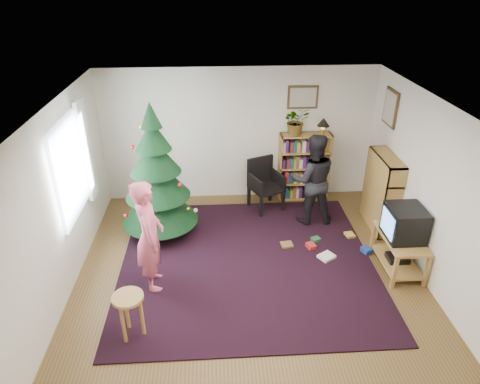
{
  "coord_description": "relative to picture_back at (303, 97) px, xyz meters",
  "views": [
    {
      "loc": [
        -0.44,
        -4.97,
        4.01
      ],
      "look_at": [
        -0.1,
        0.53,
        1.1
      ],
      "focal_mm": 32.0,
      "sensor_mm": 36.0,
      "label": 1
    }
  ],
  "objects": [
    {
      "name": "floor",
      "position": [
        -1.15,
        -2.48,
        -1.95
      ],
      "size": [
        5.0,
        5.0,
        0.0
      ],
      "primitive_type": "plane",
      "color": "brown",
      "rests_on": "ground"
    },
    {
      "name": "ceiling",
      "position": [
        -1.15,
        -2.48,
        0.55
      ],
      "size": [
        5.0,
        5.0,
        0.0
      ],
      "primitive_type": "plane",
      "rotation": [
        3.14,
        0.0,
        0.0
      ],
      "color": "white",
      "rests_on": "wall_back"
    },
    {
      "name": "wall_back",
      "position": [
        -1.15,
        0.02,
        -0.7
      ],
      "size": [
        5.0,
        0.02,
        2.5
      ],
      "primitive_type": "cube",
      "color": "silver",
      "rests_on": "floor"
    },
    {
      "name": "wall_front",
      "position": [
        -1.15,
        -4.97,
        -0.7
      ],
      "size": [
        5.0,
        0.02,
        2.5
      ],
      "primitive_type": "cube",
      "color": "silver",
      "rests_on": "floor"
    },
    {
      "name": "wall_left",
      "position": [
        -3.65,
        -2.48,
        -0.7
      ],
      "size": [
        0.02,
        5.0,
        2.5
      ],
      "primitive_type": "cube",
      "color": "silver",
      "rests_on": "floor"
    },
    {
      "name": "wall_right",
      "position": [
        1.35,
        -2.48,
        -0.7
      ],
      "size": [
        0.02,
        5.0,
        2.5
      ],
      "primitive_type": "cube",
      "color": "silver",
      "rests_on": "floor"
    },
    {
      "name": "rug",
      "position": [
        -1.15,
        -2.17,
        -1.94
      ],
      "size": [
        3.8,
        3.6,
        0.02
      ],
      "primitive_type": "cube",
      "color": "black",
      "rests_on": "floor"
    },
    {
      "name": "window_pane",
      "position": [
        -3.62,
        -1.88,
        -0.45
      ],
      "size": [
        0.04,
        1.2,
        1.4
      ],
      "primitive_type": "cube",
      "color": "silver",
      "rests_on": "wall_left"
    },
    {
      "name": "curtain",
      "position": [
        -3.58,
        -1.18,
        -0.45
      ],
      "size": [
        0.06,
        0.35,
        1.6
      ],
      "primitive_type": "cube",
      "color": "white",
      "rests_on": "wall_left"
    },
    {
      "name": "picture_back",
      "position": [
        0.0,
        0.0,
        0.0
      ],
      "size": [
        0.55,
        0.03,
        0.42
      ],
      "color": "#4C3319",
      "rests_on": "wall_back"
    },
    {
      "name": "picture_right",
      "position": [
        1.33,
        -0.73,
        0.0
      ],
      "size": [
        0.03,
        0.5,
        0.6
      ],
      "color": "#4C3319",
      "rests_on": "wall_right"
    },
    {
      "name": "christmas_tree",
      "position": [
        -2.54,
        -1.23,
        -1.01
      ],
      "size": [
        1.25,
        1.25,
        2.27
      ],
      "rotation": [
        0.0,
        0.0,
        -0.07
      ],
      "color": "#3F2816",
      "rests_on": "rug"
    },
    {
      "name": "bookshelf_back",
      "position": [
        0.08,
        -0.14,
        -1.29
      ],
      "size": [
        0.95,
        0.3,
        1.3
      ],
      "color": "olive",
      "rests_on": "floor"
    },
    {
      "name": "bookshelf_right",
      "position": [
        1.19,
        -1.24,
        -1.29
      ],
      "size": [
        0.3,
        0.95,
        1.3
      ],
      "rotation": [
        0.0,
        0.0,
        1.57
      ],
      "color": "olive",
      "rests_on": "floor"
    },
    {
      "name": "tv_stand",
      "position": [
        1.07,
        -2.44,
        -1.62
      ],
      "size": [
        0.52,
        0.94,
        0.55
      ],
      "color": "olive",
      "rests_on": "floor"
    },
    {
      "name": "crt_tv",
      "position": [
        1.07,
        -2.44,
        -1.16
      ],
      "size": [
        0.5,
        0.54,
        0.47
      ],
      "color": "black",
      "rests_on": "tv_stand"
    },
    {
      "name": "armchair",
      "position": [
        -0.68,
        -0.44,
        -1.44
      ],
      "size": [
        0.69,
        0.71,
        0.96
      ],
      "rotation": [
        0.0,
        0.0,
        0.42
      ],
      "color": "black",
      "rests_on": "rug"
    },
    {
      "name": "stool",
      "position": [
        -2.66,
        -3.54,
        -1.47
      ],
      "size": [
        0.37,
        0.37,
        0.62
      ],
      "color": "olive",
      "rests_on": "floor"
    },
    {
      "name": "person_standing",
      "position": [
        -2.51,
        -2.59,
        -1.14
      ],
      "size": [
        0.49,
        0.66,
        1.63
      ],
      "primitive_type": "imported",
      "rotation": [
        0.0,
        0.0,
        1.75
      ],
      "color": "#D3546D",
      "rests_on": "rug"
    },
    {
      "name": "person_by_chair",
      "position": [
        0.04,
        -1.03,
        -1.14
      ],
      "size": [
        0.8,
        0.62,
        1.63
      ],
      "primitive_type": "imported",
      "rotation": [
        0.0,
        0.0,
        3.13
      ],
      "color": "black",
      "rests_on": "rug"
    },
    {
      "name": "potted_plant",
      "position": [
        -0.12,
        -0.14,
        -0.39
      ],
      "size": [
        0.53,
        0.48,
        0.51
      ],
      "primitive_type": "imported",
      "rotation": [
        0.0,
        0.0,
        0.19
      ],
      "color": "gray",
      "rests_on": "bookshelf_back"
    },
    {
      "name": "table_lamp",
      "position": [
        0.38,
        -0.14,
        -0.44
      ],
      "size": [
        0.23,
        0.23,
        0.31
      ],
      "color": "#A57F33",
      "rests_on": "bookshelf_back"
    },
    {
      "name": "floor_clutter",
      "position": [
        0.15,
        -1.86,
        -1.91
      ],
      "size": [
        1.42,
        0.78,
        0.08
      ],
      "color": "#A51E19",
      "rests_on": "rug"
    }
  ]
}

